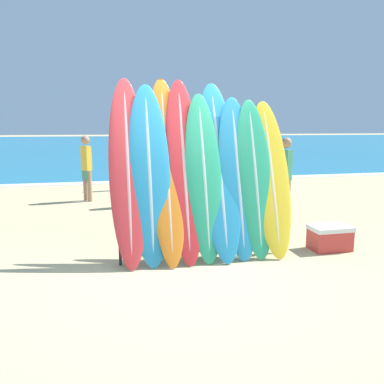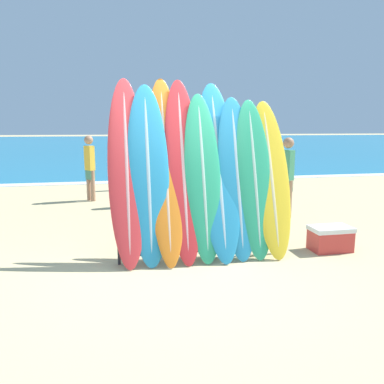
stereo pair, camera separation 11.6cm
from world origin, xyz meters
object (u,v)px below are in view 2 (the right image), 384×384
surfboard_slot_4 (203,177)px  person_far_left (131,161)px  surfboard_slot_8 (271,178)px  surfboard_slot_5 (218,170)px  surfboard_slot_3 (183,169)px  surfboard_slot_6 (237,177)px  person_mid_beach (151,168)px  cooler_box (330,238)px  surfboard_slot_0 (127,171)px  person_near_water (287,174)px  surfboard_slot_2 (166,169)px  surfboard_rack (203,228)px  surfboard_slot_1 (148,174)px  surfboard_slot_7 (254,178)px  person_far_right (90,165)px

surfboard_slot_4 → person_far_left: surfboard_slot_4 is taller
surfboard_slot_4 → person_far_left: (-0.75, 6.03, -0.32)m
surfboard_slot_4 → surfboard_slot_8: surfboard_slot_4 is taller
surfboard_slot_5 → surfboard_slot_3: bearing=-178.7°
surfboard_slot_6 → person_mid_beach: surfboard_slot_6 is taller
surfboard_slot_6 → surfboard_slot_4: bearing=-179.3°
surfboard_slot_6 → cooler_box: 1.73m
surfboard_slot_0 → person_near_water: surfboard_slot_0 is taller
surfboard_slot_2 → surfboard_slot_8: bearing=-2.7°
surfboard_slot_3 → surfboard_slot_8: surfboard_slot_3 is taller
surfboard_slot_8 → person_mid_beach: bearing=110.7°
surfboard_rack → surfboard_slot_5: surfboard_slot_5 is taller
surfboard_slot_5 → surfboard_slot_6: surfboard_slot_5 is taller
surfboard_slot_3 → person_mid_beach: size_ratio=1.55×
surfboard_slot_1 → surfboard_slot_2: surfboard_slot_2 is taller
surfboard_rack → surfboard_slot_0: 1.32m
person_near_water → surfboard_slot_3: bearing=104.3°
surfboard_slot_2 → person_mid_beach: surfboard_slot_2 is taller
surfboard_slot_4 → person_near_water: size_ratio=1.42×
surfboard_slot_4 → person_mid_beach: surfboard_slot_4 is taller
surfboard_rack → surfboard_slot_2: (-0.50, 0.15, 0.83)m
surfboard_rack → surfboard_slot_1: bearing=172.9°
surfboard_slot_7 → person_near_water: (1.47, 2.00, -0.23)m
surfboard_slot_8 → person_far_left: 6.28m
surfboard_slot_2 → person_far_right: size_ratio=1.56×
surfboard_slot_1 → person_far_left: 6.02m
surfboard_slot_8 → cooler_box: (0.94, -0.12, -0.93)m
surfboard_slot_8 → person_far_right: (-2.82, 4.55, -0.23)m
surfboard_slot_0 → surfboard_slot_5: size_ratio=1.01×
surfboard_rack → surfboard_slot_4: bearing=85.0°
person_near_water → person_far_right: bearing=33.9°
surfboard_slot_6 → cooler_box: surfboard_slot_6 is taller
surfboard_slot_7 → person_mid_beach: surfboard_slot_7 is taller
surfboard_slot_4 → person_far_right: size_ratio=1.43×
surfboard_slot_3 → cooler_box: bearing=-4.6°
surfboard_slot_1 → person_far_right: bearing=103.1°
surfboard_rack → surfboard_slot_7: size_ratio=1.06×
surfboard_rack → surfboard_slot_3: surfboard_slot_3 is taller
person_far_left → surfboard_slot_5: bearing=-81.8°
surfboard_slot_3 → person_near_water: 3.16m
surfboard_slot_0 → surfboard_slot_3: 0.77m
surfboard_slot_5 → person_far_right: 4.95m
person_mid_beach → surfboard_slot_8: bearing=-174.7°
surfboard_slot_2 → surfboard_slot_8: size_ratio=1.14×
surfboard_slot_3 → person_far_right: (-1.54, 4.50, -0.37)m
surfboard_slot_2 → surfboard_slot_3: surfboard_slot_2 is taller
surfboard_slot_1 → person_mid_beach: size_ratio=1.50×
surfboard_slot_0 → person_mid_beach: size_ratio=1.55×
surfboard_rack → surfboard_slot_1: surfboard_slot_1 is taller
surfboard_slot_2 → cooler_box: (2.45, -0.19, -1.08)m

